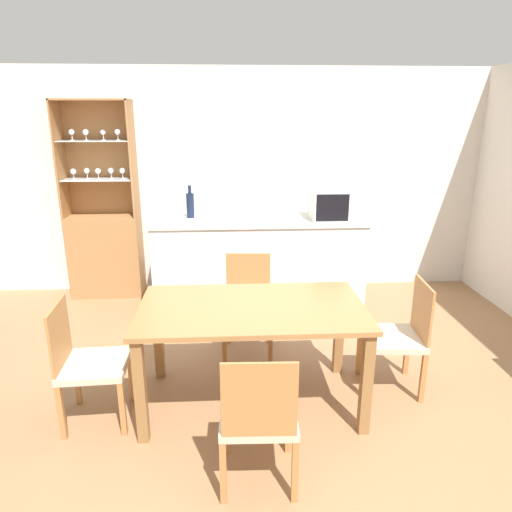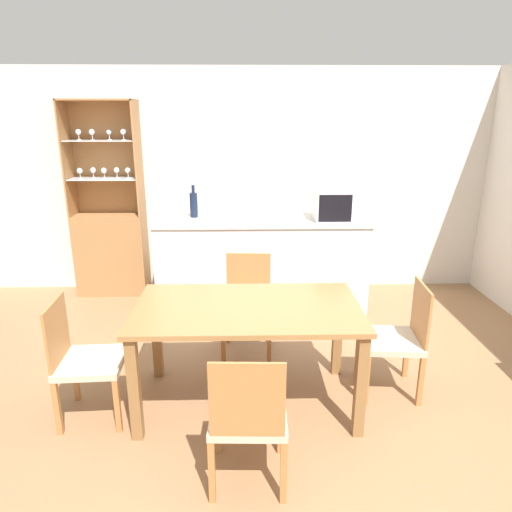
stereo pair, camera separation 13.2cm
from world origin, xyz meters
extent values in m
plane|color=#936B47|center=(0.00, 0.00, 0.00)|extent=(18.00, 18.00, 0.00)
cube|color=silver|center=(0.00, 2.63, 1.27)|extent=(6.80, 0.06, 2.55)
cube|color=silver|center=(-0.09, 1.89, 0.48)|extent=(2.17, 0.61, 0.97)
cube|color=beige|center=(-0.09, 1.89, 0.98)|extent=(2.20, 0.64, 0.03)
cube|color=#A37042|center=(-1.83, 2.42, 0.47)|extent=(0.80, 0.35, 0.94)
cube|color=#A37042|center=(-1.83, 2.59, 1.57)|extent=(0.80, 0.02, 1.25)
cube|color=#A37042|center=(-2.22, 2.42, 1.57)|extent=(0.02, 0.35, 1.25)
cube|color=#A37042|center=(-1.44, 2.42, 1.57)|extent=(0.02, 0.35, 1.25)
cube|color=#A37042|center=(-1.83, 2.42, 2.18)|extent=(0.80, 0.35, 0.02)
cube|color=white|center=(-1.83, 2.42, 1.35)|extent=(0.75, 0.30, 0.01)
cube|color=white|center=(-1.83, 2.42, 1.77)|extent=(0.75, 0.30, 0.01)
cylinder|color=white|center=(-2.09, 2.40, 1.36)|extent=(0.04, 0.04, 0.01)
cylinder|color=white|center=(-2.09, 2.40, 1.39)|extent=(0.01, 0.01, 0.06)
sphere|color=white|center=(-2.09, 2.40, 1.44)|extent=(0.06, 0.06, 0.06)
cylinder|color=white|center=(-2.07, 2.44, 1.77)|extent=(0.04, 0.04, 0.01)
cylinder|color=white|center=(-2.07, 2.44, 1.81)|extent=(0.01, 0.01, 0.06)
sphere|color=white|center=(-2.07, 2.44, 1.86)|extent=(0.06, 0.06, 0.06)
cylinder|color=white|center=(-1.96, 2.45, 1.36)|extent=(0.04, 0.04, 0.01)
cylinder|color=white|center=(-1.96, 2.45, 1.39)|extent=(0.01, 0.01, 0.06)
sphere|color=white|center=(-1.96, 2.45, 1.44)|extent=(0.06, 0.06, 0.06)
cylinder|color=white|center=(-1.91, 2.39, 1.77)|extent=(0.04, 0.04, 0.01)
cylinder|color=white|center=(-1.91, 2.39, 1.81)|extent=(0.01, 0.01, 0.06)
sphere|color=white|center=(-1.91, 2.39, 1.86)|extent=(0.06, 0.06, 0.06)
cylinder|color=white|center=(-1.83, 2.42, 1.36)|extent=(0.04, 0.04, 0.01)
cylinder|color=white|center=(-1.83, 2.42, 1.39)|extent=(0.01, 0.01, 0.06)
sphere|color=white|center=(-1.83, 2.42, 1.44)|extent=(0.06, 0.06, 0.06)
cylinder|color=white|center=(-1.75, 2.47, 1.77)|extent=(0.04, 0.04, 0.01)
cylinder|color=white|center=(-1.75, 2.47, 1.81)|extent=(0.01, 0.01, 0.06)
sphere|color=white|center=(-1.75, 2.47, 1.86)|extent=(0.06, 0.06, 0.06)
cylinder|color=white|center=(-1.70, 2.45, 1.36)|extent=(0.04, 0.04, 0.01)
cylinder|color=white|center=(-1.70, 2.45, 1.39)|extent=(0.01, 0.01, 0.06)
sphere|color=white|center=(-1.70, 2.45, 1.44)|extent=(0.06, 0.06, 0.06)
cylinder|color=white|center=(-1.59, 2.43, 1.77)|extent=(0.04, 0.04, 0.01)
cylinder|color=white|center=(-1.59, 2.43, 1.81)|extent=(0.01, 0.01, 0.06)
sphere|color=white|center=(-1.59, 2.43, 1.86)|extent=(0.06, 0.06, 0.06)
cylinder|color=white|center=(-1.57, 2.43, 1.36)|extent=(0.04, 0.04, 0.01)
cylinder|color=white|center=(-1.57, 2.43, 1.39)|extent=(0.01, 0.01, 0.06)
sphere|color=white|center=(-1.57, 2.43, 1.44)|extent=(0.06, 0.06, 0.06)
cube|color=olive|center=(-0.25, 0.19, 0.75)|extent=(1.57, 0.88, 0.03)
cube|color=olive|center=(-0.98, -0.19, 0.36)|extent=(0.07, 0.07, 0.73)
cube|color=olive|center=(0.47, -0.19, 0.36)|extent=(0.07, 0.07, 0.73)
cube|color=olive|center=(-0.98, 0.57, 0.36)|extent=(0.07, 0.07, 0.73)
cube|color=olive|center=(0.47, 0.57, 0.36)|extent=(0.07, 0.07, 0.73)
cube|color=#C1B299|center=(-1.32, 0.06, 0.42)|extent=(0.45, 0.45, 0.05)
cube|color=#A8703D|center=(-1.52, 0.05, 0.65)|extent=(0.04, 0.39, 0.43)
cube|color=#A8703D|center=(-1.14, 0.26, 0.20)|extent=(0.04, 0.04, 0.39)
cube|color=#A8703D|center=(-1.12, -0.13, 0.20)|extent=(0.04, 0.04, 0.39)
cube|color=#A8703D|center=(-1.52, 0.24, 0.20)|extent=(0.04, 0.04, 0.39)
cube|color=#A8703D|center=(-1.50, -0.14, 0.20)|extent=(0.04, 0.04, 0.39)
cube|color=#C1B299|center=(-0.25, -0.53, 0.42)|extent=(0.44, 0.44, 0.05)
cube|color=#A8703D|center=(-0.26, -0.74, 0.65)|extent=(0.39, 0.03, 0.43)
cube|color=#A8703D|center=(-0.44, -0.33, 0.20)|extent=(0.04, 0.04, 0.39)
cube|color=#A8703D|center=(-0.05, -0.35, 0.20)|extent=(0.04, 0.04, 0.39)
cube|color=#A8703D|center=(-0.45, -0.72, 0.20)|extent=(0.04, 0.04, 0.39)
cube|color=#A8703D|center=(-0.07, -0.73, 0.20)|extent=(0.04, 0.04, 0.39)
cube|color=#C1B299|center=(-0.25, 0.91, 0.42)|extent=(0.45, 0.45, 0.05)
cube|color=#A8703D|center=(-0.24, 1.12, 0.65)|extent=(0.39, 0.04, 0.43)
cube|color=#A8703D|center=(-0.07, 0.71, 0.20)|extent=(0.04, 0.04, 0.39)
cube|color=#A8703D|center=(-0.46, 0.73, 0.20)|extent=(0.04, 0.04, 0.39)
cube|color=#A8703D|center=(-0.05, 1.10, 0.20)|extent=(0.04, 0.04, 0.39)
cube|color=#A8703D|center=(-0.43, 1.12, 0.20)|extent=(0.04, 0.04, 0.39)
cube|color=#C1B299|center=(0.81, 0.32, 0.42)|extent=(0.46, 0.46, 0.05)
cube|color=#A8703D|center=(1.02, 0.31, 0.65)|extent=(0.05, 0.39, 0.43)
cube|color=#A8703D|center=(0.61, 0.14, 0.20)|extent=(0.04, 0.04, 0.39)
cube|color=#A8703D|center=(0.64, 0.53, 0.20)|extent=(0.04, 0.04, 0.39)
cube|color=#A8703D|center=(0.99, 0.12, 0.20)|extent=(0.04, 0.04, 0.39)
cube|color=#A8703D|center=(1.02, 0.50, 0.20)|extent=(0.04, 0.04, 0.39)
cube|color=silver|center=(0.69, 1.86, 1.15)|extent=(0.51, 0.38, 0.31)
cube|color=black|center=(0.62, 1.67, 1.15)|extent=(0.33, 0.01, 0.27)
cylinder|color=#141E38|center=(-0.80, 2.01, 1.13)|extent=(0.08, 0.08, 0.26)
cylinder|color=#141E38|center=(-0.80, 2.01, 1.30)|extent=(0.03, 0.03, 0.08)
camera|label=1|loc=(-0.39, -2.72, 2.03)|focal=32.00mm
camera|label=2|loc=(-0.26, -2.72, 2.03)|focal=32.00mm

